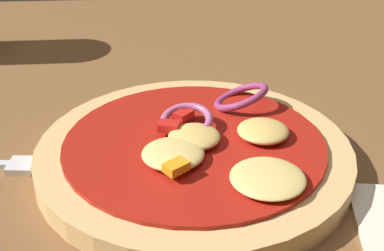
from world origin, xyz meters
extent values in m
cube|color=brown|center=(0.00, 0.00, 0.02)|extent=(1.14, 0.85, 0.04)
cylinder|color=tan|center=(-0.05, -0.03, 0.05)|extent=(0.22, 0.22, 0.02)
cylinder|color=#A81C11|center=(-0.05, -0.03, 0.06)|extent=(0.18, 0.18, 0.00)
ellipsoid|color=#E5BC60|center=(0.00, -0.02, 0.06)|extent=(0.04, 0.04, 0.01)
ellipsoid|color=#E5BC60|center=(-0.05, -0.03, 0.06)|extent=(0.04, 0.04, 0.01)
ellipsoid|color=#EFCC72|center=(-0.06, -0.05, 0.06)|extent=(0.04, 0.04, 0.01)
ellipsoid|color=#EFCC72|center=(-0.01, -0.08, 0.06)|extent=(0.05, 0.05, 0.01)
torus|color=#B25984|center=(-0.05, -0.01, 0.06)|extent=(0.05, 0.05, 0.01)
torus|color=#93386B|center=(-0.01, 0.03, 0.06)|extent=(0.06, 0.06, 0.02)
cube|color=orange|center=(-0.06, -0.07, 0.07)|extent=(0.02, 0.02, 0.01)
cube|color=red|center=(-0.07, -0.02, 0.07)|extent=(0.02, 0.01, 0.01)
cube|color=red|center=(-0.06, 0.00, 0.06)|extent=(0.02, 0.02, 0.01)
cube|color=silver|center=(-0.17, -0.03, 0.04)|extent=(0.02, 0.02, 0.01)
cube|color=silver|center=(-0.14, -0.04, 0.04)|extent=(0.04, 0.01, 0.00)
cube|color=silver|center=(-0.14, -0.03, 0.04)|extent=(0.04, 0.01, 0.00)
cube|color=silver|center=(-0.14, -0.03, 0.04)|extent=(0.04, 0.01, 0.00)
cube|color=silver|center=(-0.14, -0.02, 0.04)|extent=(0.04, 0.01, 0.00)
camera|label=1|loc=(-0.07, -0.33, 0.24)|focal=47.26mm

